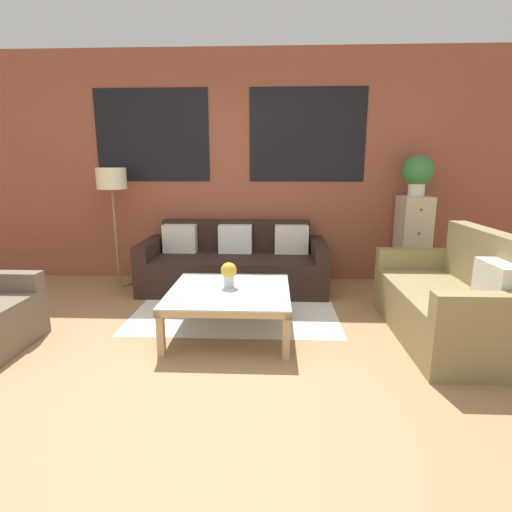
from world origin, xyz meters
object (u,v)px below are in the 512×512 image
object	(u,v)px
couch_dark	(234,265)
flower_vase	(229,273)
floor_lamp	(112,186)
settee_vintage	(452,303)
potted_plant	(418,173)
coffee_table	(230,295)
drawer_cabinet	(412,242)

from	to	relation	value
couch_dark	flower_vase	bearing A→B (deg)	-86.61
floor_lamp	settee_vintage	bearing A→B (deg)	-22.35
settee_vintage	floor_lamp	distance (m)	3.80
flower_vase	potted_plant	bearing A→B (deg)	35.15
coffee_table	drawer_cabinet	distance (m)	2.55
drawer_cabinet	flower_vase	distance (m)	2.51
couch_dark	potted_plant	size ratio (longest dim) A/B	4.54
couch_dark	drawer_cabinet	size ratio (longest dim) A/B	1.96
coffee_table	potted_plant	size ratio (longest dim) A/B	2.19
settee_vintage	drawer_cabinet	distance (m)	1.56
drawer_cabinet	flower_vase	bearing A→B (deg)	-144.86
settee_vintage	potted_plant	size ratio (longest dim) A/B	3.36
drawer_cabinet	potted_plant	size ratio (longest dim) A/B	2.31
drawer_cabinet	coffee_table	bearing A→B (deg)	-143.44
drawer_cabinet	flower_vase	xyz separation A→B (m)	(-2.06, -1.45, -0.02)
coffee_table	floor_lamp	bearing A→B (deg)	137.79
settee_vintage	coffee_table	size ratio (longest dim) A/B	1.53
settee_vintage	drawer_cabinet	xyz separation A→B (m)	(0.15, 1.54, 0.24)
couch_dark	settee_vintage	size ratio (longest dim) A/B	1.35
couch_dark	floor_lamp	xyz separation A→B (m)	(-1.44, 0.06, 0.93)
coffee_table	potted_plant	distance (m)	2.74
couch_dark	potted_plant	distance (m)	2.39
couch_dark	drawer_cabinet	bearing A→B (deg)	5.28
floor_lamp	potted_plant	world-z (taller)	potted_plant
floor_lamp	potted_plant	size ratio (longest dim) A/B	3.01
settee_vintage	drawer_cabinet	world-z (taller)	drawer_cabinet
drawer_cabinet	potted_plant	distance (m)	0.82
couch_dark	settee_vintage	world-z (taller)	settee_vintage
settee_vintage	coffee_table	world-z (taller)	settee_vintage
couch_dark	coffee_table	size ratio (longest dim) A/B	2.07
flower_vase	drawer_cabinet	bearing A→B (deg)	35.14
coffee_table	potted_plant	xyz separation A→B (m)	(2.04, 1.52, 1.02)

